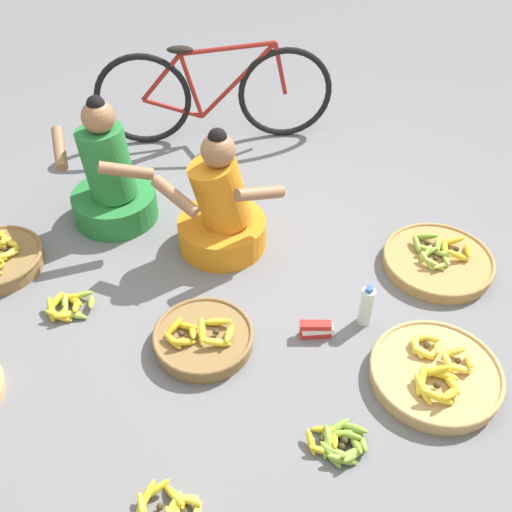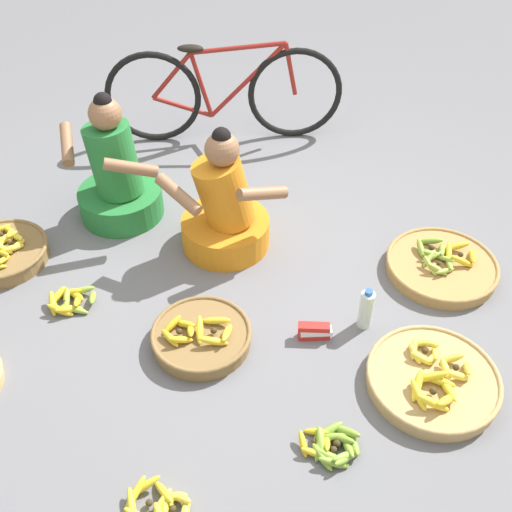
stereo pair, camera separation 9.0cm
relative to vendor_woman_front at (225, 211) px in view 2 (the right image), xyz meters
The scene contains 12 objects.
ground_plane 0.43m from the vendor_woman_front, 56.63° to the right, with size 10.00×10.00×0.00m, color slate.
vendor_woman_front is the anchor object (origin of this frame).
vendor_woman_behind 0.73m from the vendor_woman_front, 157.62° to the left, with size 0.65×0.54×0.83m.
bicycle_leaning 1.24m from the vendor_woman_front, 93.86° to the left, with size 1.70×0.19×0.73m.
banana_basket_back_left 1.46m from the vendor_woman_front, 43.92° to the right, with size 0.63×0.63×0.16m.
banana_basket_back_center 1.28m from the vendor_woman_front, ahead, with size 0.63×0.63×0.14m.
banana_basket_back_right 0.80m from the vendor_woman_front, 95.36° to the right, with size 0.51×0.51×0.16m.
banana_basket_mid_right 1.32m from the vendor_woman_front, behind, with size 0.54×0.54×0.16m.
loose_bananas_front_left 0.99m from the vendor_woman_front, 146.64° to the right, with size 0.28×0.23×0.10m.
loose_bananas_mid_left 1.48m from the vendor_woman_front, 67.86° to the right, with size 0.29×0.25×0.09m.
water_bottle 0.99m from the vendor_woman_front, 39.54° to the right, with size 0.07×0.07×0.25m.
packet_carton_stack 0.90m from the vendor_woman_front, 55.24° to the right, with size 0.17×0.06×0.09m.
Camera 2 is at (0.06, -2.43, 2.36)m, focal length 42.00 mm.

